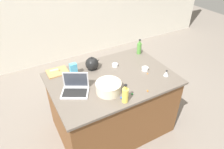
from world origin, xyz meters
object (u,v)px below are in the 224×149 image
laptop (75,88)px  kitchen_timer (166,73)px  bottle_olive (139,48)px  ramekin_small (145,69)px  cutting_board (58,72)px  mixing_bowl_large (109,87)px  bottle_oil (125,95)px  kettle (92,64)px  ramekin_medium (115,65)px  candy_bag (74,69)px  butter_stick_left (54,71)px

laptop → kitchen_timer: laptop is taller
bottle_olive → ramekin_small: bottle_olive is taller
cutting_board → kitchen_timer: (1.22, -0.76, 0.03)m
mixing_bowl_large → ramekin_small: (0.65, 0.17, -0.05)m
bottle_oil → mixing_bowl_large: bearing=108.4°
bottle_oil → kettle: size_ratio=1.08×
ramekin_medium → bottle_olive: bearing=16.1°
ramekin_medium → candy_bag: size_ratio=0.47×
cutting_board → laptop: bearing=-82.2°
ramekin_small → butter_stick_left: bearing=154.6°
ramekin_medium → kitchen_timer: bearing=-47.8°
butter_stick_left → candy_bag: size_ratio=0.65×
butter_stick_left → candy_bag: bearing=-37.1°
bottle_olive → ramekin_small: 0.48m
laptop → ramekin_small: bearing=-1.6°
bottle_oil → butter_stick_left: bottle_oil is taller
butter_stick_left → candy_bag: (0.21, -0.16, 0.05)m
candy_bag → mixing_bowl_large: bearing=-66.3°
laptop → kitchen_timer: (1.15, -0.26, -0.01)m
cutting_board → ramekin_small: 1.17m
kettle → butter_stick_left: size_ratio=1.94×
laptop → butter_stick_left: size_ratio=3.44×
bottle_olive → ramekin_small: (-0.20, -0.43, -0.07)m
mixing_bowl_large → ramekin_small: size_ratio=3.49×
bottle_oil → kettle: (-0.04, 0.78, -0.01)m
cutting_board → ramekin_small: size_ratio=3.15×
candy_bag → laptop: bearing=-107.7°
kettle → ramekin_medium: kettle is taller
laptop → kettle: 0.52m
ramekin_small → candy_bag: 0.95m
mixing_bowl_large → laptop: bearing=150.0°
bottle_olive → ramekin_medium: (-0.50, -0.15, -0.07)m
kettle → ramekin_medium: size_ratio=2.66×
bottle_olive → ramekin_medium: size_ratio=2.89×
ramekin_small → laptop: bearing=178.4°
candy_bag → bottle_oil: bearing=-67.9°
mixing_bowl_large → cutting_board: size_ratio=1.11×
kettle → cutting_board: size_ratio=0.78×
cutting_board → ramekin_small: (1.05, -0.52, 0.01)m
bottle_olive → ramekin_small: bearing=-115.0°
laptop → candy_bag: bearing=72.3°
laptop → mixing_bowl_large: 0.39m
bottle_olive → kitchen_timer: bottle_olive is taller
ramekin_small → kitchen_timer: size_ratio=1.13×
cutting_board → candy_bag: (0.17, -0.16, 0.08)m
kettle → ramekin_medium: bearing=-17.7°
cutting_board → candy_bag: 0.25m
cutting_board → butter_stick_left: bearing=-180.0°
bottle_olive → ramekin_small: size_ratio=2.65×
kettle → kitchen_timer: bearing=-38.5°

